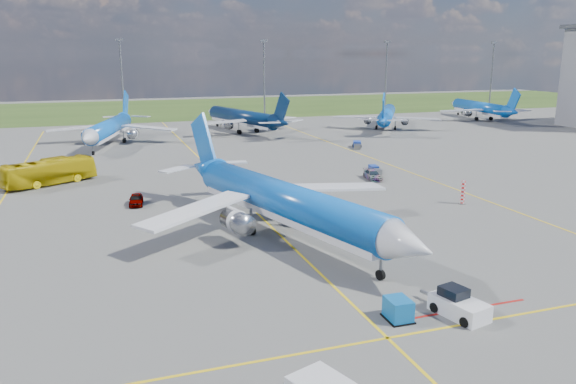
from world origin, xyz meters
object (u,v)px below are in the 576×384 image
object	(u,v)px
main_airliner	(285,237)
service_car_c	(373,175)
bg_jet_nnw	(110,145)
bg_jet_n	(243,132)
apron_bus	(49,172)
bg_jet_ene	(479,119)
baggage_tug_c	(83,171)
bg_jet_ne	(386,128)
uld_container	(398,309)
baggage_tug_w	(375,169)
baggage_tug_e	(357,145)
service_car_b	(222,165)
warning_post	(463,192)
pushback_tug	(458,305)
service_car_a	(136,200)

from	to	relation	value
main_airliner	service_car_c	world-z (taller)	main_airliner
bg_jet_nnw	main_airliner	world-z (taller)	main_airliner
bg_jet_n	apron_bus	world-z (taller)	bg_jet_n
apron_bus	service_car_c	bearing A→B (deg)	-134.70
bg_jet_ene	apron_bus	bearing A→B (deg)	30.82
bg_jet_n	baggage_tug_c	size ratio (longest dim) A/B	8.54
baggage_tug_c	bg_jet_ne	bearing A→B (deg)	38.62
bg_jet_nnw	uld_container	world-z (taller)	bg_jet_nnw
bg_jet_ne	service_car_c	bearing A→B (deg)	91.11
bg_jet_n	baggage_tug_w	size ratio (longest dim) A/B	9.03
bg_jet_ne	uld_container	size ratio (longest dim) A/B	18.89
baggage_tug_e	service_car_c	bearing A→B (deg)	-86.97
main_airliner	baggage_tug_w	size ratio (longest dim) A/B	9.75
service_car_b	baggage_tug_c	bearing A→B (deg)	114.70
baggage_tug_c	service_car_c	bearing A→B (deg)	-10.76
service_car_c	baggage_tug_c	size ratio (longest dim) A/B	1.05
warning_post	bg_jet_nnw	world-z (taller)	bg_jet_nnw
baggage_tug_w	baggage_tug_c	world-z (taller)	baggage_tug_c
service_car_b	bg_jet_nnw	bearing A→B (deg)	59.56
service_car_b	warning_post	bearing A→B (deg)	-111.55
pushback_tug	baggage_tug_e	xyz separation A→B (m)	(25.98, 70.83, -0.25)
baggage_tug_w	main_airliner	bearing A→B (deg)	-121.05
uld_container	baggage_tug_w	xyz separation A→B (m)	(22.65, 47.14, -0.35)
baggage_tug_w	service_car_b	bearing A→B (deg)	165.32
bg_jet_ene	apron_bus	world-z (taller)	bg_jet_ene
warning_post	pushback_tug	bearing A→B (deg)	-126.23
warning_post	bg_jet_ne	xyz separation A→B (m)	(27.08, 69.80, -1.50)
baggage_tug_w	baggage_tug_e	bearing A→B (deg)	82.49
service_car_c	bg_jet_nnw	bearing A→B (deg)	136.45
bg_jet_ene	pushback_tug	size ratio (longest dim) A/B	6.17
apron_bus	baggage_tug_c	world-z (taller)	apron_bus
service_car_a	service_car_b	world-z (taller)	service_car_a
service_car_b	baggage_tug_e	world-z (taller)	service_car_b
bg_jet_nnw	pushback_tug	distance (m)	94.04
pushback_tug	uld_container	size ratio (longest dim) A/B	3.03
uld_container	apron_bus	xyz separation A→B (m)	(-26.64, 54.59, 1.09)
main_airliner	pushback_tug	xyz separation A→B (m)	(6.17, -21.30, 0.81)
service_car_a	baggage_tug_c	world-z (taller)	service_car_a
warning_post	baggage_tug_e	size ratio (longest dim) A/B	0.55
service_car_a	service_car_c	size ratio (longest dim) A/B	0.87
service_car_c	baggage_tug_w	world-z (taller)	service_car_c
bg_jet_ne	main_airliner	bearing A→B (deg)	86.48
bg_jet_ene	service_car_b	distance (m)	98.49
warning_post	baggage_tug_c	world-z (taller)	warning_post
bg_jet_ene	uld_container	size ratio (longest dim) A/B	18.68
bg_jet_ene	baggage_tug_w	bearing A→B (deg)	48.94
bg_jet_nnw	service_car_b	size ratio (longest dim) A/B	8.82
baggage_tug_w	baggage_tug_e	distance (m)	24.20
pushback_tug	baggage_tug_e	distance (m)	75.44
bg_jet_ne	baggage_tug_w	size ratio (longest dim) A/B	8.63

